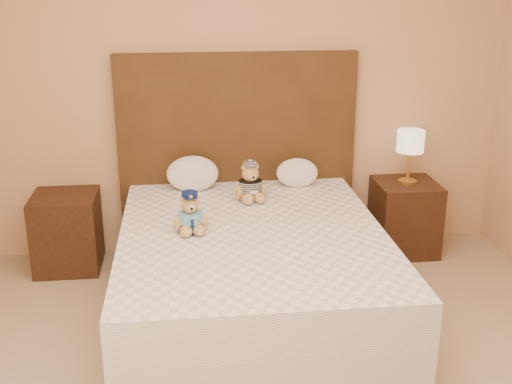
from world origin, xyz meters
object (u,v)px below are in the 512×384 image
(bed, at_px, (253,272))
(lamp, at_px, (410,144))
(teddy_police, at_px, (190,212))
(pillow_right, at_px, (297,171))
(pillow_left, at_px, (193,172))
(nightstand_right, at_px, (404,217))
(teddy_prisoner, at_px, (250,182))
(nightstand_left, at_px, (67,232))

(bed, relative_size, lamp, 5.00)
(lamp, height_order, teddy_police, lamp)
(pillow_right, bearing_deg, pillow_left, 180.00)
(lamp, bearing_deg, pillow_right, 177.93)
(nightstand_right, height_order, pillow_right, pillow_right)
(teddy_prisoner, height_order, pillow_right, teddy_prisoner)
(nightstand_left, bearing_deg, bed, -32.62)
(bed, distance_m, lamp, 1.59)
(nightstand_left, bearing_deg, lamp, 0.00)
(lamp, xyz_separation_m, teddy_prisoner, (-1.20, -0.25, -0.17))
(bed, xyz_separation_m, nightstand_left, (-1.25, 0.80, -0.00))
(teddy_police, xyz_separation_m, pillow_right, (0.79, 0.80, -0.02))
(teddy_police, distance_m, pillow_right, 1.13)
(lamp, height_order, pillow_right, lamp)
(nightstand_left, xyz_separation_m, teddy_prisoner, (1.30, -0.25, 0.41))
(bed, distance_m, nightstand_left, 1.48)
(bed, xyz_separation_m, teddy_prisoner, (0.05, 0.55, 0.41))
(teddy_police, distance_m, pillow_left, 0.80)
(nightstand_right, bearing_deg, pillow_left, 178.92)
(nightstand_right, bearing_deg, lamp, 180.00)
(lamp, height_order, teddy_prisoner, lamp)
(nightstand_left, bearing_deg, teddy_police, -41.32)
(teddy_police, distance_m, teddy_prisoner, 0.67)
(teddy_police, height_order, pillow_left, pillow_left)
(teddy_prisoner, relative_size, pillow_right, 0.87)
(bed, relative_size, pillow_left, 5.39)
(nightstand_left, relative_size, lamp, 1.38)
(nightstand_right, xyz_separation_m, pillow_right, (-0.83, 0.03, 0.38))
(nightstand_right, relative_size, teddy_police, 2.17)
(teddy_police, bearing_deg, pillow_right, 37.27)
(nightstand_left, bearing_deg, pillow_right, 1.03)
(teddy_prisoner, bearing_deg, pillow_right, 25.58)
(teddy_prisoner, bearing_deg, teddy_police, -139.93)
(teddy_police, bearing_deg, pillow_left, 79.72)
(lamp, bearing_deg, nightstand_left, 180.00)
(pillow_right, bearing_deg, bed, -116.91)
(lamp, distance_m, teddy_police, 1.80)
(bed, bearing_deg, pillow_left, 112.32)
(bed, height_order, lamp, lamp)
(bed, height_order, teddy_prisoner, teddy_prisoner)
(lamp, height_order, pillow_left, lamp)
(lamp, xyz_separation_m, pillow_right, (-0.83, 0.03, -0.19))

